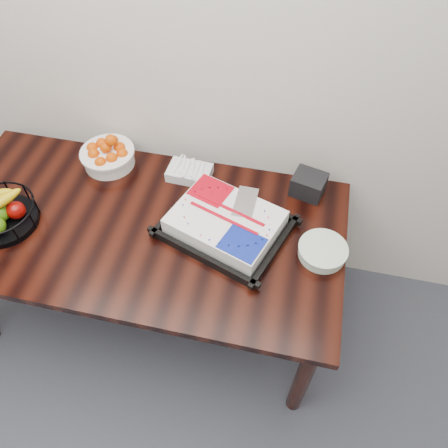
% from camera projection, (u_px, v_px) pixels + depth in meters
% --- Properties ---
extents(table, '(1.80, 0.90, 0.75)m').
position_uv_depth(table, '(141.00, 236.00, 1.98)').
color(table, black).
rests_on(table, ground).
extents(cake_tray, '(0.60, 0.53, 0.10)m').
position_uv_depth(cake_tray, '(226.00, 223.00, 1.85)').
color(cake_tray, black).
rests_on(cake_tray, table).
extents(tangerine_bowl, '(0.26, 0.26, 0.16)m').
position_uv_depth(tangerine_bowl, '(107.00, 153.00, 2.09)').
color(tangerine_bowl, white).
rests_on(tangerine_bowl, table).
extents(fruit_basket, '(0.31, 0.31, 0.16)m').
position_uv_depth(fruit_basket, '(0.00, 213.00, 1.86)').
color(fruit_basket, black).
rests_on(fruit_basket, table).
extents(plate_stack, '(0.20, 0.20, 0.05)m').
position_uv_depth(plate_stack, '(322.00, 251.00, 1.79)').
color(plate_stack, white).
rests_on(plate_stack, table).
extents(fork_bag, '(0.21, 0.14, 0.06)m').
position_uv_depth(fork_bag, '(190.00, 172.00, 2.07)').
color(fork_bag, silver).
rests_on(fork_bag, table).
extents(napkin_box, '(0.17, 0.15, 0.10)m').
position_uv_depth(napkin_box, '(309.00, 185.00, 1.99)').
color(napkin_box, black).
rests_on(napkin_box, table).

